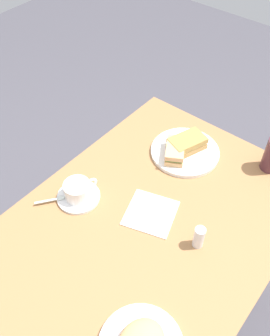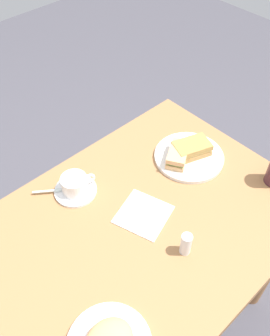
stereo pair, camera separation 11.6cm
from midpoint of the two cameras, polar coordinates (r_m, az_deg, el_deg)
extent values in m
plane|color=#49474F|center=(1.81, -2.06, -23.13)|extent=(6.00, 6.00, 0.00)
cube|color=#9D6D42|center=(1.16, -3.02, -11.24)|extent=(1.19, 0.76, 0.04)
cylinder|color=#9E683F|center=(1.66, 17.99, -11.18)|extent=(0.07, 0.07, 0.69)
cylinder|color=#9E683F|center=(1.81, 1.08, -1.24)|extent=(0.07, 0.07, 0.69)
cylinder|color=white|center=(1.36, 5.26, 2.38)|extent=(0.25, 0.25, 0.01)
cube|color=#B4854A|center=(1.36, 5.50, 3.21)|extent=(0.15, 0.12, 0.02)
cube|color=#DFC77F|center=(1.35, 5.54, 3.64)|extent=(0.14, 0.11, 0.01)
cube|color=#AD8544|center=(1.34, 5.58, 4.07)|extent=(0.15, 0.12, 0.02)
cube|color=tan|center=(1.33, 3.63, 2.13)|extent=(0.14, 0.12, 0.02)
cube|color=olive|center=(1.32, 3.65, 2.55)|extent=(0.12, 0.11, 0.01)
cube|color=tan|center=(1.31, 3.68, 2.98)|extent=(0.14, 0.12, 0.02)
cylinder|color=white|center=(1.25, -11.18, -4.37)|extent=(0.14, 0.14, 0.01)
cylinder|color=white|center=(1.22, -11.41, -3.40)|extent=(0.09, 0.09, 0.06)
cylinder|color=#A57047|center=(1.20, -11.58, -2.67)|extent=(0.08, 0.08, 0.01)
torus|color=white|center=(1.23, -9.37, -2.44)|extent=(0.04, 0.02, 0.04)
cube|color=silver|center=(1.25, -16.05, -5.03)|extent=(0.07, 0.05, 0.00)
ellipsoid|color=silver|center=(1.24, -13.94, -4.62)|extent=(0.03, 0.03, 0.01)
cube|color=white|center=(1.18, -0.41, -7.07)|extent=(0.19, 0.19, 0.00)
cylinder|color=silver|center=(1.10, 6.75, -10.67)|extent=(0.03, 0.03, 0.08)
camera|label=1|loc=(0.06, -92.63, -2.86)|focal=39.77mm
camera|label=2|loc=(0.06, 87.37, 2.86)|focal=39.77mm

